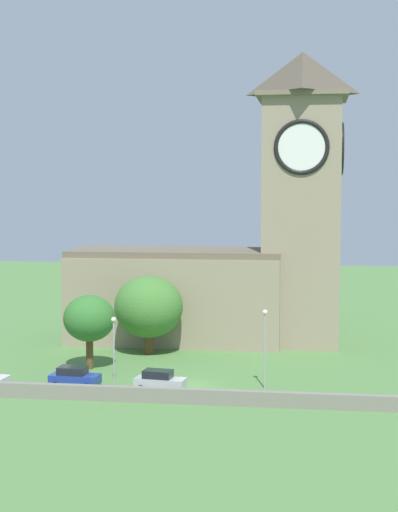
% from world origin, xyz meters
% --- Properties ---
extents(ground_plane, '(200.00, 200.00, 0.00)m').
position_xyz_m(ground_plane, '(0.00, 15.00, 0.00)').
color(ground_plane, '#517F42').
extents(church, '(30.79, 11.01, 32.17)m').
position_xyz_m(church, '(1.87, 21.20, 10.43)').
color(church, gray).
rests_on(church, ground).
extents(quay_barrier, '(53.14, 0.70, 1.23)m').
position_xyz_m(quay_barrier, '(0.00, -5.76, 0.61)').
color(quay_barrier, gray).
rests_on(quay_barrier, ground).
extents(car_blue, '(4.39, 2.48, 1.88)m').
position_xyz_m(car_blue, '(-9.79, -2.04, 0.95)').
color(car_blue, '#233D9E').
rests_on(car_blue, ground).
extents(car_silver, '(4.48, 2.47, 1.87)m').
position_xyz_m(car_silver, '(-2.18, -2.30, 0.94)').
color(car_silver, silver).
rests_on(car_silver, ground).
extents(streetlamp_west_mid, '(0.44, 0.44, 6.08)m').
position_xyz_m(streetlamp_west_mid, '(-6.60, -0.63, 4.14)').
color(streetlamp_west_mid, '#9EA0A5').
rests_on(streetlamp_west_mid, ground).
extents(streetlamp_central, '(0.44, 0.44, 6.91)m').
position_xyz_m(streetlamp_central, '(6.62, 0.17, 4.62)').
color(streetlamp_central, '#9EA0A5').
rests_on(streetlamp_central, ground).
extents(tree_riverside_west, '(4.96, 4.96, 7.15)m').
position_xyz_m(tree_riverside_west, '(-10.51, 5.43, 4.87)').
color(tree_riverside_west, brown).
rests_on(tree_riverside_west, ground).
extents(tree_riverside_east, '(7.19, 7.19, 8.21)m').
position_xyz_m(tree_riverside_east, '(-6.33, 13.25, 4.95)').
color(tree_riverside_east, brown).
rests_on(tree_riverside_east, ground).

